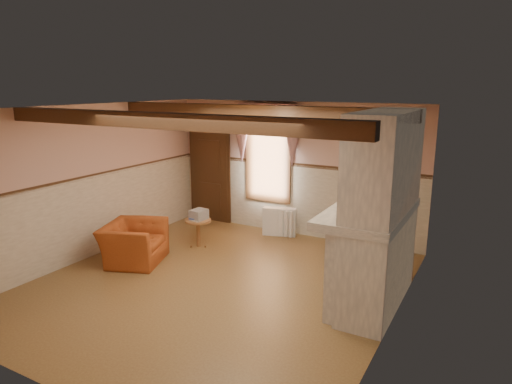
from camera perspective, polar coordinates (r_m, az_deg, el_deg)
The scene contains 26 objects.
floor at distance 7.52m, azimuth -5.04°, elevation -11.42°, with size 5.50×6.00×0.01m, color brown.
ceiling at distance 6.84m, azimuth -5.53°, elevation 10.40°, with size 5.50×6.00×0.01m, color silver.
wall_back at distance 9.62m, azimuth 4.79°, elevation 2.86°, with size 5.50×0.02×2.80m, color tan.
wall_front at distance 4.99m, azimuth -25.17°, elevation -8.48°, with size 5.50×0.02×2.80m, color tan.
wall_left at distance 8.86m, azimuth -20.18°, elevation 1.17°, with size 0.02×6.00×2.80m, color tan.
wall_right at distance 6.01m, azimuth 17.08°, elevation -4.16°, with size 0.02×6.00×2.80m, color tan.
wainscot at distance 7.24m, azimuth -5.16°, elevation -6.03°, with size 5.50×6.00×1.50m, color beige, non-canonical shape.
chair_rail at distance 7.03m, azimuth -5.29°, elevation -0.25°, with size 5.50×6.00×0.08m, color black, non-canonical shape.
firebox at distance 7.05m, azimuth 11.56°, elevation -9.43°, with size 0.20×0.95×0.90m, color black.
armchair at distance 8.55m, azimuth -15.03°, elevation -6.16°, with size 1.10×0.96×0.72m, color #994219.
side_table at distance 9.12m, azimuth -7.23°, elevation -5.10°, with size 0.52×0.52×0.55m, color brown.
book_stack at distance 9.01m, azimuth -7.17°, elevation -2.82°, with size 0.26×0.32×0.20m, color #B7AD8C.
radiator at distance 9.69m, azimuth 2.95°, elevation -3.72°, with size 0.70×0.18×0.60m, color silver.
bowl at distance 6.66m, azimuth 13.96°, elevation -1.74°, with size 0.31×0.31×0.08m, color brown.
mantel_clock at distance 7.41m, azimuth 15.64°, elevation 0.17°, with size 0.14×0.24×0.20m, color black.
oil_lamp at distance 7.01m, azimuth 14.87°, elevation -0.18°, with size 0.11×0.11×0.28m, color gold.
candle_red at distance 6.19m, azimuth 12.80°, elevation -2.40°, with size 0.06×0.06×0.16m, color #A92D14.
jar_yellow at distance 6.06m, azimuth 12.40°, elevation -2.92°, with size 0.06×0.06×0.12m, color yellow.
fireplace at distance 6.63m, azimuth 15.44°, elevation -2.40°, with size 0.85×2.00×2.80m, color gray.
mantel at distance 6.69m, azimuth 13.93°, elevation -2.54°, with size 1.05×2.05×0.12m, color gray.
overmantel_mirror at distance 6.60m, azimuth 12.67°, elevation 2.76°, with size 0.06×1.44×1.04m, color silver.
door at distance 10.65m, azimuth -5.74°, elevation 1.95°, with size 1.10×0.10×2.10m, color black.
window at distance 9.81m, azimuth 1.54°, elevation 4.59°, with size 1.06×0.08×2.02m, color white.
window_drapes at distance 9.65m, azimuth 1.32°, elevation 8.04°, with size 1.30×0.14×1.40m, color gray.
ceiling_beam_front at distance 5.90m, azimuth -12.16°, elevation 8.72°, with size 5.50×0.18×0.20m, color black.
ceiling_beam_back at distance 7.86m, azimuth -0.50°, elevation 10.11°, with size 5.50×0.18×0.20m, color black.
Camera 1 is at (3.85, -5.64, 3.15)m, focal length 32.00 mm.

